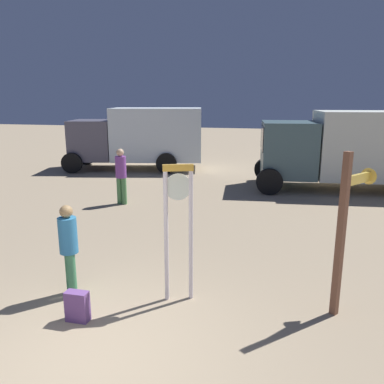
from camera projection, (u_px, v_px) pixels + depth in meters
ground_plane at (90, 365)px, 4.81m from camera, size 80.00×80.00×0.00m
standing_clock at (178, 218)px, 6.10m from camera, size 0.47×0.24×2.24m
arrow_sign at (353, 210)px, 5.76m from camera, size 0.70×0.84×2.49m
person_near_clock at (69, 246)px, 6.34m from camera, size 0.30×0.30×1.56m
backpack at (78, 306)px, 5.73m from camera, size 0.34×0.21×0.46m
person_distant at (121, 174)px, 11.95m from camera, size 0.33×0.33×1.73m
box_truck_near at (363, 147)px, 13.74m from camera, size 7.21×3.25×2.79m
box_truck_far at (141, 136)px, 17.94m from camera, size 6.52×3.69×2.80m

